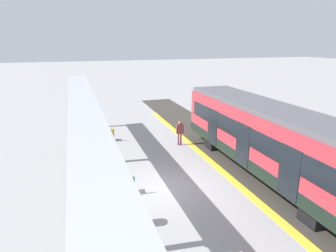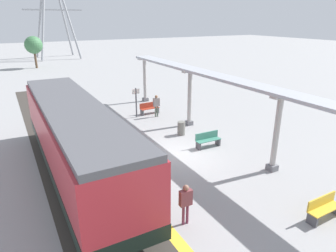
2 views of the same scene
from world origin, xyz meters
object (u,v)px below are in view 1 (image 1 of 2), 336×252
bench_mid_platform (103,135)px  passenger_waiting_near_edge (180,130)px  canopy_pillar_nearest (79,104)px  trash_bin (136,215)px  train_near_carriage (267,139)px  canopy_pillar_third (96,204)px  canopy_pillar_second (84,131)px  bench_far_end (117,186)px

bench_mid_platform → passenger_waiting_near_edge: (-4.58, 2.15, 0.55)m
canopy_pillar_nearest → trash_bin: size_ratio=4.34×
train_near_carriage → canopy_pillar_third: bearing=23.2°
trash_bin → bench_mid_platform: bearing=-88.9°
bench_mid_platform → trash_bin: trash_bin is taller
train_near_carriage → canopy_pillar_third: (8.31, 3.56, 0.07)m
train_near_carriage → canopy_pillar_second: 9.18m
bench_far_end → trash_bin: (-0.34, 2.34, -0.01)m
bench_mid_platform → bench_far_end: same height
canopy_pillar_third → canopy_pillar_second: bearing=-90.0°
canopy_pillar_nearest → canopy_pillar_second: same height
trash_bin → passenger_waiting_near_edge: (-4.38, -7.53, 0.56)m
train_near_carriage → passenger_waiting_near_edge: size_ratio=8.10×
canopy_pillar_third → bench_far_end: bearing=-106.5°
canopy_pillar_second → bench_mid_platform: canopy_pillar_second is taller
trash_bin → canopy_pillar_third: bearing=42.8°
passenger_waiting_near_edge → canopy_pillar_nearest: bearing=-45.2°
train_near_carriage → canopy_pillar_third: canopy_pillar_third is taller
canopy_pillar_nearest → bench_mid_platform: bearing=108.4°
canopy_pillar_nearest → passenger_waiting_near_edge: canopy_pillar_nearest is taller
train_near_carriage → trash_bin: (6.89, 2.24, -1.40)m
train_near_carriage → bench_far_end: size_ratio=8.48×
bench_mid_platform → bench_far_end: bearing=88.9°
canopy_pillar_third → bench_far_end: canopy_pillar_third is taller
bench_mid_platform → canopy_pillar_second: bearing=70.9°
canopy_pillar_nearest → canopy_pillar_second: (0.00, 7.23, 0.00)m
train_near_carriage → trash_bin: bearing=18.0°
canopy_pillar_second → passenger_waiting_near_edge: size_ratio=2.37×
train_near_carriage → passenger_waiting_near_edge: train_near_carriage is taller
train_near_carriage → canopy_pillar_nearest: bearing=-53.2°
trash_bin → passenger_waiting_near_edge: 8.73m
trash_bin → train_near_carriage: bearing=-162.0°
trash_bin → canopy_pillar_second: bearing=-76.9°
train_near_carriage → bench_mid_platform: size_ratio=8.49×
trash_bin → passenger_waiting_near_edge: bearing=-120.2°
bench_mid_platform → canopy_pillar_nearest: bearing=-71.6°
bench_mid_platform → train_near_carriage: bearing=133.6°
bench_mid_platform → passenger_waiting_near_edge: size_ratio=0.95×
train_near_carriage → canopy_pillar_nearest: size_ratio=3.42×
bench_mid_platform → trash_bin: 9.68m
canopy_pillar_nearest → bench_far_end: bearing=95.6°
canopy_pillar_second → bench_far_end: 4.21m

